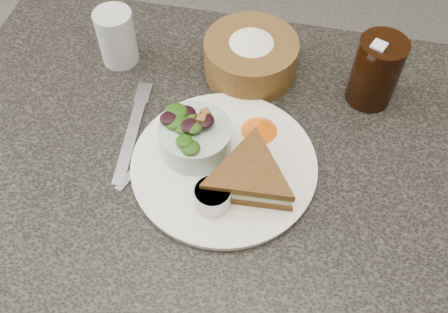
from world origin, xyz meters
The scene contains 12 objects.
floor centered at (0.00, 0.00, 0.00)m, with size 6.00×6.00×0.00m, color #5F5C59.
dining_table centered at (0.00, 0.00, 0.38)m, with size 1.00×0.70×0.75m, color black.
dinner_plate centered at (0.01, -0.03, 0.76)m, with size 0.29×0.29×0.01m, color white.
sandwich centered at (0.06, -0.06, 0.78)m, with size 0.16×0.16×0.04m, color brown, non-canonical shape.
salad_bowl centered at (-0.04, 0.00, 0.80)m, with size 0.12×0.12×0.07m, color #9CB2AA, non-canonical shape.
dressing_ramekin centered at (0.01, -0.10, 0.78)m, with size 0.06×0.06×0.03m, color #A2A2A2.
orange_wedge centered at (0.05, 0.05, 0.78)m, with size 0.06×0.06×0.03m, color #F55C09.
fork centered at (-0.15, 0.00, 0.75)m, with size 0.02×0.20×0.01m, color #A1A5AE.
knife centered at (-0.11, -0.01, 0.75)m, with size 0.01×0.20×0.00m, color gray.
bread_basket centered at (0.01, 0.20, 0.80)m, with size 0.17×0.17×0.10m, color brown, non-canonical shape.
cola_glass centered at (0.23, 0.18, 0.82)m, with size 0.08×0.08×0.14m, color black, non-canonical shape.
water_glass centered at (-0.23, 0.18, 0.80)m, with size 0.07×0.07×0.10m, color #B5BCC1.
Camera 1 is at (0.11, -0.47, 1.41)m, focal length 40.00 mm.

